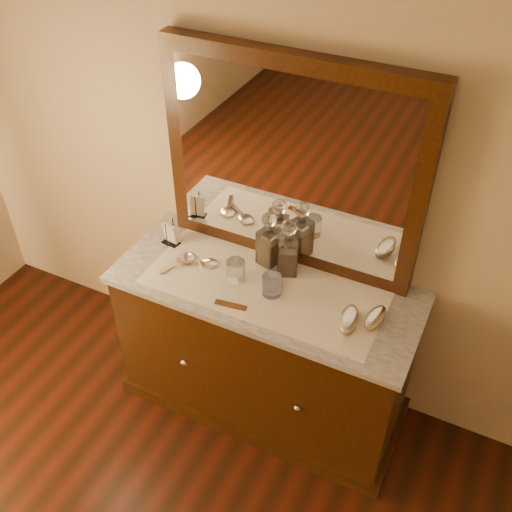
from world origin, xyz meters
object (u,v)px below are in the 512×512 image
object	(u,v)px
brush_near	(349,320)
hand_mirror_inner	(205,264)
decanter_right	(288,253)
mirror_frame	(291,166)
dresser_cabinet	(265,349)
napkin_rack	(170,235)
brush_far	(375,318)
hand_mirror_outer	(183,260)
pin_dish	(272,285)
decanter_left	(269,244)
comb	(231,305)

from	to	relation	value
brush_near	hand_mirror_inner	bearing A→B (deg)	175.17
decanter_right	mirror_frame	bearing A→B (deg)	113.80
dresser_cabinet	brush_near	distance (m)	0.63
napkin_rack	brush_far	xyz separation A→B (m)	(1.08, -0.08, -0.03)
napkin_rack	brush_far	size ratio (longest dim) A/B	0.83
hand_mirror_inner	brush_far	bearing A→B (deg)	0.06
decanter_right	hand_mirror_outer	size ratio (longest dim) A/B	1.39
decanter_right	hand_mirror_inner	distance (m)	0.41
decanter_right	hand_mirror_inner	size ratio (longest dim) A/B	1.48
mirror_frame	pin_dish	xyz separation A→B (m)	(0.03, -0.24, -0.49)
hand_mirror_inner	napkin_rack	bearing A→B (deg)	162.01
decanter_left	brush_near	distance (m)	0.53
hand_mirror_inner	pin_dish	bearing A→B (deg)	1.21
pin_dish	brush_far	size ratio (longest dim) A/B	0.53
brush_near	hand_mirror_outer	xyz separation A→B (m)	(-0.85, 0.04, -0.02)
decanter_left	brush_near	xyz separation A→B (m)	(0.48, -0.22, -0.09)
decanter_right	brush_near	distance (m)	0.43
decanter_left	decanter_right	distance (m)	0.11
decanter_right	hand_mirror_outer	xyz separation A→B (m)	(-0.48, -0.15, -0.11)
hand_mirror_outer	hand_mirror_inner	distance (m)	0.11
comb	hand_mirror_outer	bearing A→B (deg)	146.43
dresser_cabinet	brush_far	distance (m)	0.70
pin_dish	hand_mirror_outer	world-z (taller)	hand_mirror_outer
brush_far	hand_mirror_inner	distance (m)	0.84
napkin_rack	hand_mirror_outer	size ratio (longest dim) A/B	0.64
hand_mirror_outer	pin_dish	bearing A→B (deg)	3.41
decanter_right	hand_mirror_outer	world-z (taller)	decanter_right
comb	hand_mirror_outer	world-z (taller)	hand_mirror_outer
dresser_cabinet	mirror_frame	world-z (taller)	mirror_frame
napkin_rack	pin_dish	bearing A→B (deg)	-6.72
mirror_frame	brush_near	xyz separation A→B (m)	(0.42, -0.31, -0.47)
decanter_left	dresser_cabinet	bearing A→B (deg)	-69.30
decanter_left	hand_mirror_outer	distance (m)	0.42
comb	hand_mirror_inner	size ratio (longest dim) A/B	0.73
mirror_frame	comb	size ratio (longest dim) A/B	8.19
comb	hand_mirror_inner	distance (m)	0.30
decanter_right	brush_near	xyz separation A→B (m)	(0.37, -0.20, -0.09)
pin_dish	decanter_right	world-z (taller)	decanter_right
decanter_left	decanter_right	world-z (taller)	decanter_right
brush_near	brush_far	bearing A→B (deg)	33.41
hand_mirror_inner	dresser_cabinet	bearing A→B (deg)	0.88
comb	brush_far	xyz separation A→B (m)	(0.60, 0.19, 0.02)
brush_near	decanter_left	bearing A→B (deg)	155.65
comb	brush_far	distance (m)	0.63
brush_far	dresser_cabinet	bearing A→B (deg)	179.56
brush_far	hand_mirror_outer	xyz separation A→B (m)	(-0.95, -0.02, -0.01)
dresser_cabinet	decanter_left	size ratio (longest dim) A/B	4.82
decanter_left	hand_mirror_outer	world-z (taller)	decanter_left
napkin_rack	hand_mirror_inner	distance (m)	0.25
pin_dish	napkin_rack	world-z (taller)	napkin_rack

